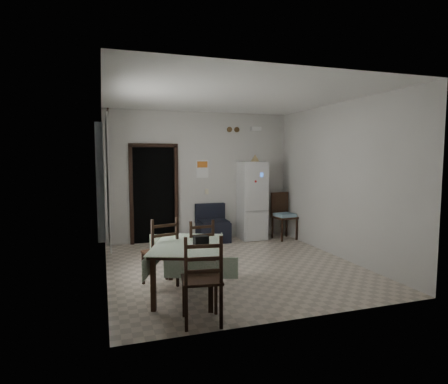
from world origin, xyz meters
name	(u,v)px	position (x,y,z in m)	size (l,w,h in m)	color
ground	(233,266)	(0.00, 0.00, 0.00)	(4.50, 4.50, 0.00)	#B6A795
ceiling	(233,96)	(0.00, 0.00, 2.90)	(4.20, 4.50, 0.02)	white
wall_back	(200,176)	(0.00, 2.25, 1.45)	(4.20, 0.02, 2.90)	beige
wall_front	(299,196)	(0.00, -2.25, 1.45)	(4.20, 0.02, 2.90)	beige
wall_left	(104,186)	(-2.10, 0.00, 1.45)	(0.02, 4.50, 2.90)	beige
wall_right	(338,181)	(2.10, 0.00, 1.45)	(0.02, 4.50, 2.90)	beige
doorway	(153,194)	(-1.05, 2.45, 1.06)	(1.06, 0.52, 2.22)	black
window_recess	(100,180)	(-2.15, -0.20, 1.55)	(0.10, 1.20, 1.60)	silver
curtain	(108,180)	(-2.04, -0.20, 1.55)	(0.02, 1.45, 1.85)	silver
curtain_rod	(107,115)	(-2.03, -0.20, 2.50)	(0.02, 0.02, 1.60)	black
calendar	(202,169)	(0.05, 2.24, 1.62)	(0.28, 0.02, 0.40)	white
calendar_image	(202,164)	(0.05, 2.23, 1.72)	(0.24, 0.01, 0.14)	orange
light_switch	(207,191)	(0.15, 2.24, 1.10)	(0.08, 0.02, 0.12)	beige
vent_left	(229,129)	(0.70, 2.23, 2.52)	(0.12, 0.12, 0.03)	brown
vent_right	(237,130)	(0.88, 2.23, 2.52)	(0.12, 0.12, 0.03)	brown
emergency_light	(256,129)	(1.35, 2.21, 2.55)	(0.25, 0.07, 0.09)	white
fridge	(252,200)	(1.15, 1.93, 0.89)	(0.58, 0.58, 1.79)	silver
tan_cone	(255,158)	(1.19, 1.87, 1.87)	(0.20, 0.20, 0.16)	tan
navy_seat	(213,223)	(0.21, 1.93, 0.42)	(0.69, 0.66, 0.83)	black
corner_chair	(285,216)	(1.84, 1.64, 0.54)	(0.46, 0.46, 1.07)	black
dining_table	(188,269)	(-1.03, -1.07, 0.35)	(0.90, 1.36, 0.71)	#A0B59A
black_bag	(201,241)	(-0.88, -1.19, 0.77)	(0.19, 0.12, 0.12)	black
dining_chair_far_left	(160,251)	(-1.35, -0.59, 0.51)	(0.44, 0.44, 1.03)	black
dining_chair_far_right	(198,249)	(-0.75, -0.51, 0.48)	(0.41, 0.41, 0.95)	black
dining_chair_near_head	(202,278)	(-1.08, -1.98, 0.52)	(0.45, 0.45, 1.04)	black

